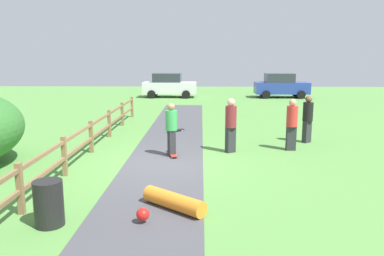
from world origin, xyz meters
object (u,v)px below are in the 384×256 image
bystander_black (308,117)px  skateboard_loose (175,130)px  parked_car_white (169,85)px  bystander_maroon (231,123)px  bystander_red (292,122)px  trash_bin (49,203)px  skater_riding (171,127)px  skater_fallen (171,202)px  parked_car_blue (281,86)px

bystander_black → skateboard_loose: bearing=159.7°
parked_car_white → bystander_maroon: bearing=-78.6°
skateboard_loose → bystander_red: bearing=-36.4°
trash_bin → skater_riding: 5.58m
skater_riding → skater_fallen: size_ratio=1.21×
skater_fallen → bystander_maroon: size_ratio=0.78×
bystander_maroon → parked_car_blue: (5.33, 17.62, -0.07)m
skateboard_loose → bystander_maroon: size_ratio=0.42×
trash_bin → parked_car_white: parked_car_white is taller
bystander_black → parked_car_blue: bearing=81.8°
skater_riding → parked_car_blue: parked_car_blue is taller
bystander_black → bystander_red: bearing=-125.6°
skater_riding → bystander_black: bystander_black is taller
trash_bin → skateboard_loose: size_ratio=1.15×
parked_car_blue → skateboard_loose: bearing=-117.8°
trash_bin → bystander_red: bearing=45.4°
skater_riding → skater_fallen: (0.34, -4.46, -0.79)m
trash_bin → bystander_maroon: size_ratio=0.48×
parked_car_white → parked_car_blue: bearing=-0.0°
trash_bin → parked_car_white: bearing=89.1°
parked_car_white → bystander_red: bearing=-71.7°
skater_fallen → bystander_black: 8.15m
skateboard_loose → bystander_maroon: (2.12, -3.49, 0.95)m
trash_bin → skater_riding: (1.97, 5.20, 0.54)m
trash_bin → skater_fallen: bearing=17.7°
skater_riding → skater_fallen: skater_riding is taller
trash_bin → skater_riding: size_ratio=0.52×
skater_riding → parked_car_blue: 19.63m
skater_riding → parked_car_white: 18.30m
skater_fallen → parked_car_white: (-1.94, 22.68, 0.76)m
trash_bin → bystander_maroon: (3.94, 5.80, 0.58)m
skater_fallen → bystander_maroon: 5.38m
trash_bin → skateboard_loose: bearing=78.9°
skater_riding → parked_car_blue: bearing=68.2°
bystander_black → parked_car_blue: 16.20m
bystander_red → parked_car_white: (-5.70, 17.27, -0.04)m
skater_riding → trash_bin: bearing=-110.8°
bystander_red → parked_car_white: 18.19m
bystander_black → parked_car_white: (-6.59, 16.03, -0.03)m
skateboard_loose → parked_car_blue: 16.00m
skater_fallen → parked_car_blue: 23.74m
trash_bin → bystander_black: (6.96, 7.39, 0.54)m
skater_riding → skateboard_loose: size_ratio=2.23×
skateboard_loose → parked_car_white: (-1.44, 14.13, 0.87)m
bystander_black → parked_car_blue: size_ratio=0.42×
skater_riding → bystander_black: 5.45m
bystander_maroon → parked_car_blue: parked_car_blue is taller
bystander_red → parked_car_white: size_ratio=0.43×
bystander_red → parked_car_white: bearing=108.3°
bystander_maroon → parked_car_white: parked_car_white is taller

